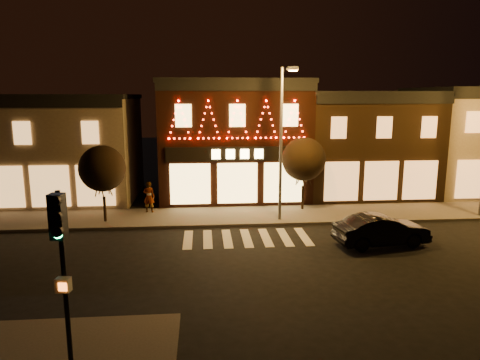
{
  "coord_description": "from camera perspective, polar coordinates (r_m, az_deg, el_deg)",
  "views": [
    {
      "loc": [
        -2.17,
        -17.51,
        7.23
      ],
      "look_at": [
        -0.34,
        4.0,
        3.06
      ],
      "focal_mm": 32.85,
      "sensor_mm": 36.0,
      "label": 1
    }
  ],
  "objects": [
    {
      "name": "streetlamp_mid",
      "position": [
        24.61,
        5.55,
        6.15
      ],
      "size": [
        0.63,
        1.97,
        8.6
      ],
      "rotation": [
        0.0,
        0.0,
        -0.15
      ],
      "color": "#59595E",
      "rests_on": "sidewalk_far"
    },
    {
      "name": "building_right_a",
      "position": [
        33.77,
        15.43,
        4.66
      ],
      "size": [
        9.2,
        8.28,
        7.5
      ],
      "color": "#332112",
      "rests_on": "ground"
    },
    {
      "name": "sidewalk_far",
      "position": [
        26.82,
        4.27,
        -4.56
      ],
      "size": [
        44.0,
        4.0,
        0.15
      ],
      "primitive_type": "cube",
      "color": "#47423D",
      "rests_on": "ground"
    },
    {
      "name": "dark_sedan",
      "position": [
        22.63,
        17.88,
        -6.22
      ],
      "size": [
        4.76,
        2.2,
        1.51
      ],
      "primitive_type": "imported",
      "rotation": [
        0.0,
        0.0,
        1.7
      ],
      "color": "black",
      "rests_on": "ground"
    },
    {
      "name": "pedestrian",
      "position": [
        27.47,
        -11.74,
        -2.15
      ],
      "size": [
        0.79,
        0.61,
        1.93
      ],
      "primitive_type": "imported",
      "rotation": [
        0.0,
        0.0,
        2.91
      ],
      "color": "gray",
      "rests_on": "sidewalk_far"
    },
    {
      "name": "building_left",
      "position": [
        33.5,
        -23.76,
        3.9
      ],
      "size": [
        12.2,
        8.28,
        7.3
      ],
      "color": "#7D6C59",
      "rests_on": "ground"
    },
    {
      "name": "ground",
      "position": [
        19.06,
        2.08,
        -11.35
      ],
      "size": [
        120.0,
        120.0,
        0.0
      ],
      "primitive_type": "plane",
      "color": "black",
      "rests_on": "ground"
    },
    {
      "name": "building_right_b",
      "position": [
        37.82,
        28.38,
        4.6
      ],
      "size": [
        9.2,
        8.28,
        7.8
      ],
      "color": "#7D6C59",
      "rests_on": "ground"
    },
    {
      "name": "building_pulp",
      "position": [
        31.71,
        -0.93,
        5.39
      ],
      "size": [
        10.2,
        8.34,
        8.3
      ],
      "color": "black",
      "rests_on": "ground"
    },
    {
      "name": "tree_right",
      "position": [
        27.57,
        8.27,
        2.69
      ],
      "size": [
        2.72,
        2.72,
        4.54
      ],
      "rotation": [
        0.0,
        0.0,
        -0.15
      ],
      "color": "black",
      "rests_on": "sidewalk_far"
    },
    {
      "name": "tree_left",
      "position": [
        25.77,
        -17.44,
        1.42
      ],
      "size": [
        2.6,
        2.6,
        4.35
      ],
      "rotation": [
        0.0,
        0.0,
        0.13
      ],
      "color": "black",
      "rests_on": "sidewalk_far"
    },
    {
      "name": "traffic_signal_near",
      "position": [
        11.58,
        -22.24,
        -8.36
      ],
      "size": [
        0.38,
        0.51,
        4.84
      ],
      "rotation": [
        0.0,
        0.0,
        -0.16
      ],
      "color": "black",
      "rests_on": "sidewalk_near"
    }
  ]
}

